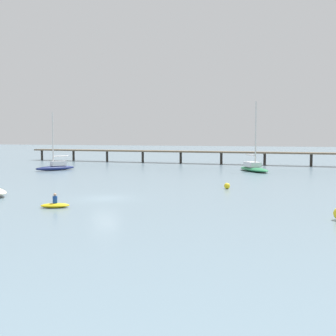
{
  "coord_description": "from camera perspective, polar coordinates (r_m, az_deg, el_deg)",
  "views": [
    {
      "loc": [
        18.02,
        -36.14,
        5.61
      ],
      "look_at": [
        0.0,
        17.83,
        1.5
      ],
      "focal_mm": 48.12,
      "sensor_mm": 36.0,
      "label": 1
    }
  ],
  "objects": [
    {
      "name": "mooring_buoy_near",
      "position": [
        47.8,
        7.48,
        -2.27
      ],
      "size": [
        0.63,
        0.63,
        0.63
      ],
      "primitive_type": "sphere",
      "color": "yellow",
      "rests_on": "ground_plane"
    },
    {
      "name": "sailboat_green",
      "position": [
        71.89,
        10.8,
        0.1
      ],
      "size": [
        6.77,
        8.69,
        10.88
      ],
      "color": "#287F4C",
      "rests_on": "ground_plane"
    },
    {
      "name": "ground_plane",
      "position": [
        40.77,
        -7.98,
        -3.82
      ],
      "size": [
        400.0,
        400.0,
        0.0
      ],
      "primitive_type": "plane",
      "color": "slate"
    },
    {
      "name": "dinghy_yellow",
      "position": [
        36.23,
        -14.11,
        -4.54
      ],
      "size": [
        2.42,
        1.88,
        1.14
      ],
      "color": "yellow",
      "rests_on": "ground_plane"
    },
    {
      "name": "pier",
      "position": [
        86.45,
        17.55,
        2.29
      ],
      "size": [
        86.51,
        7.13,
        5.93
      ],
      "color": "brown",
      "rests_on": "ground_plane"
    },
    {
      "name": "sailboat_navy",
      "position": [
        74.77,
        -14.02,
        0.24
      ],
      "size": [
        4.77,
        6.48,
        9.31
      ],
      "color": "navy",
      "rests_on": "ground_plane"
    }
  ]
}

